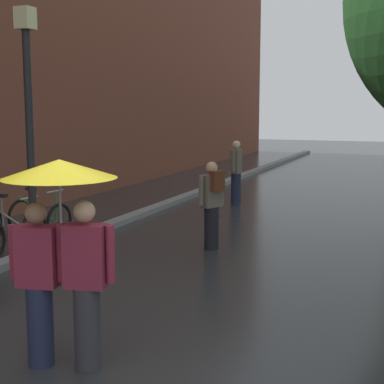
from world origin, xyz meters
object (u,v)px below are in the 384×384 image
at_px(street_lamp_post, 29,120).
at_px(pedestrian_walking_far, 236,172).
at_px(parked_bicycle_2, 12,226).
at_px(couple_under_umbrella, 61,231).
at_px(parked_bicycle_3, 40,217).
at_px(pedestrian_walking_midground, 212,203).

distance_m(street_lamp_post, pedestrian_walking_far, 7.43).
height_order(parked_bicycle_2, couple_under_umbrella, couple_under_umbrella).
xyz_separation_m(parked_bicycle_3, couple_under_umbrella, (3.84, -4.81, 0.99)).
relative_size(couple_under_umbrella, street_lamp_post, 0.52).
relative_size(couple_under_umbrella, pedestrian_walking_midground, 1.30).
bearing_deg(parked_bicycle_2, couple_under_umbrella, -45.88).
distance_m(parked_bicycle_3, pedestrian_walking_midground, 3.58).
bearing_deg(couple_under_umbrella, parked_bicycle_2, 134.12).
xyz_separation_m(parked_bicycle_2, pedestrian_walking_far, (2.42, 5.95, 0.48)).
bearing_deg(street_lamp_post, pedestrian_walking_midground, 49.68).
xyz_separation_m(couple_under_umbrella, pedestrian_walking_far, (-1.38, 9.86, -0.51)).
bearing_deg(pedestrian_walking_midground, pedestrian_walking_far, 102.70).
xyz_separation_m(couple_under_umbrella, pedestrian_walking_midground, (-0.30, 5.06, -0.52)).
bearing_deg(pedestrian_walking_far, parked_bicycle_2, -112.10).
relative_size(couple_under_umbrella, pedestrian_walking_far, 1.23).
height_order(parked_bicycle_3, pedestrian_walking_midground, pedestrian_walking_midground).
distance_m(parked_bicycle_3, street_lamp_post, 3.29).
height_order(parked_bicycle_2, street_lamp_post, street_lamp_post).
relative_size(parked_bicycle_2, pedestrian_walking_midground, 0.70).
bearing_deg(street_lamp_post, parked_bicycle_2, 139.03).
bearing_deg(street_lamp_post, parked_bicycle_3, 124.69).
height_order(couple_under_umbrella, pedestrian_walking_far, couple_under_umbrella).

